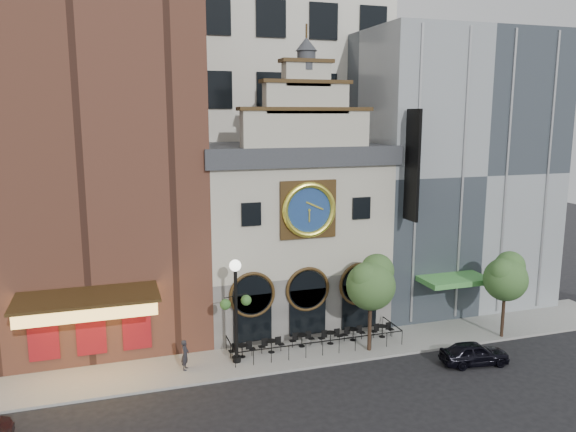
# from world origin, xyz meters

# --- Properties ---
(ground) EXTENTS (120.00, 120.00, 0.00)m
(ground) POSITION_xyz_m (0.00, 0.00, 0.00)
(ground) COLOR black
(ground) RESTS_ON ground
(sidewalk) EXTENTS (44.00, 5.00, 0.15)m
(sidewalk) POSITION_xyz_m (0.00, 2.50, 0.07)
(sidewalk) COLOR gray
(sidewalk) RESTS_ON ground
(clock_building) EXTENTS (12.60, 8.78, 18.65)m
(clock_building) POSITION_xyz_m (0.00, 7.82, 6.69)
(clock_building) COLOR #605E5B
(clock_building) RESTS_ON ground
(theater_building) EXTENTS (14.00, 15.60, 25.00)m
(theater_building) POSITION_xyz_m (-13.00, 9.96, 12.60)
(theater_building) COLOR #573124
(theater_building) RESTS_ON ground
(retail_building) EXTENTS (14.00, 14.40, 20.00)m
(retail_building) POSITION_xyz_m (12.99, 9.99, 10.14)
(retail_building) COLOR gray
(retail_building) RESTS_ON ground
(office_tower) EXTENTS (20.00, 16.00, 40.00)m
(office_tower) POSITION_xyz_m (0.00, 20.00, 20.00)
(office_tower) COLOR beige
(office_tower) RESTS_ON ground
(cafe_railing) EXTENTS (10.60, 2.60, 0.90)m
(cafe_railing) POSITION_xyz_m (0.00, 2.50, 0.60)
(cafe_railing) COLOR black
(cafe_railing) RESTS_ON sidewalk
(bistro_0) EXTENTS (1.58, 0.68, 0.90)m
(bistro_0) POSITION_xyz_m (-4.62, 2.45, 0.61)
(bistro_0) COLOR black
(bistro_0) RESTS_ON sidewalk
(bistro_1) EXTENTS (1.58, 0.68, 0.90)m
(bistro_1) POSITION_xyz_m (-2.79, 2.56, 0.61)
(bistro_1) COLOR black
(bistro_1) RESTS_ON sidewalk
(bistro_2) EXTENTS (1.58, 0.68, 0.90)m
(bistro_2) POSITION_xyz_m (-0.75, 2.84, 0.61)
(bistro_2) COLOR black
(bistro_2) RESTS_ON sidewalk
(bistro_3) EXTENTS (1.58, 0.68, 0.90)m
(bistro_3) POSITION_xyz_m (1.10, 2.67, 0.61)
(bistro_3) COLOR black
(bistro_3) RESTS_ON sidewalk
(bistro_4) EXTENTS (1.58, 0.68, 0.90)m
(bistro_4) POSITION_xyz_m (2.67, 2.75, 0.61)
(bistro_4) COLOR black
(bistro_4) RESTS_ON sidewalk
(bistro_5) EXTENTS (1.58, 0.68, 0.90)m
(bistro_5) POSITION_xyz_m (4.69, 2.67, 0.61)
(bistro_5) COLOR black
(bistro_5) RESTS_ON sidewalk
(car_right) EXTENTS (4.14, 2.11, 1.35)m
(car_right) POSITION_xyz_m (8.08, -2.27, 0.67)
(car_right) COLOR black
(car_right) RESTS_ON ground
(pedestrian) EXTENTS (0.62, 0.74, 1.75)m
(pedestrian) POSITION_xyz_m (-8.03, 1.86, 1.02)
(pedestrian) COLOR black
(pedestrian) RESTS_ON sidewalk
(lamppost) EXTENTS (1.91, 0.97, 6.12)m
(lamppost) POSITION_xyz_m (-5.06, 1.93, 3.93)
(lamppost) COLOR black
(lamppost) RESTS_ON sidewalk
(tree_left) EXTENTS (3.06, 2.95, 5.90)m
(tree_left) POSITION_xyz_m (3.05, 1.13, 4.47)
(tree_left) COLOR #382619
(tree_left) RESTS_ON sidewalk
(tree_right) EXTENTS (2.88, 2.77, 5.54)m
(tree_right) POSITION_xyz_m (12.15, 0.44, 4.21)
(tree_right) COLOR #382619
(tree_right) RESTS_ON sidewalk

